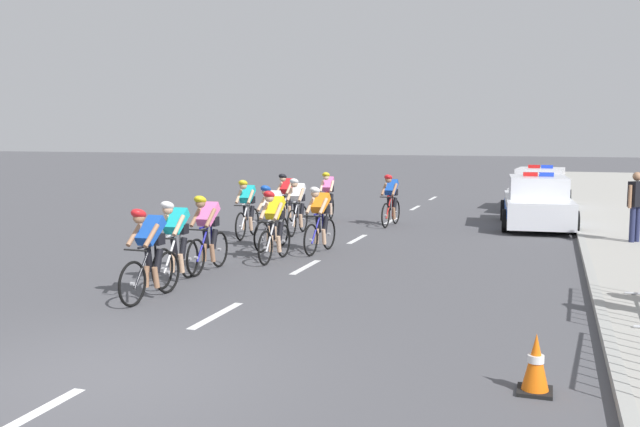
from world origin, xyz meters
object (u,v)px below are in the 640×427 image
cyclist_eleventh (328,196)px  police_car_second (540,190)px  cyclist_lead (149,252)px  spectator_closest (636,202)px  traffic_cone_near (536,364)px  cyclist_fourth (274,225)px  cyclist_sixth (271,216)px  police_car_nearest (537,204)px  cyclist_eighth (297,205)px  cyclist_third (207,232)px  cyclist_seventh (247,208)px  cyclist_ninth (391,199)px  cyclist_second (175,241)px  cyclist_fifth (320,219)px  cyclist_tenth (286,198)px

cyclist_eleventh → police_car_second: bearing=41.6°
cyclist_lead → spectator_closest: 11.62m
traffic_cone_near → cyclist_fourth: bearing=131.2°
cyclist_sixth → police_car_nearest: police_car_nearest is taller
cyclist_eighth → traffic_cone_near: cyclist_eighth is taller
cyclist_lead → cyclist_third: (-0.20, 2.40, 0.00)m
cyclist_eighth → police_car_second: (6.07, 8.58, -0.11)m
cyclist_fourth → cyclist_eighth: (-0.91, 3.90, 0.00)m
cyclist_seventh → cyclist_eleventh: same height
cyclist_ninth → cyclist_eighth: bearing=-128.7°
cyclist_third → police_car_second: 15.17m
cyclist_second → police_car_nearest: police_car_nearest is taller
cyclist_seventh → cyclist_eighth: size_ratio=1.00×
cyclist_third → traffic_cone_near: cyclist_third is taller
cyclist_lead → traffic_cone_near: bearing=-21.2°
cyclist_third → cyclist_sixth: (0.18, 2.86, 0.00)m
cyclist_sixth → police_car_second: bearing=62.4°
traffic_cone_near → cyclist_ninth: bearing=109.1°
cyclist_eighth → cyclist_eleventh: same height
police_car_second → cyclist_eleventh: bearing=-138.4°
cyclist_fifth → police_car_nearest: size_ratio=0.38×
cyclist_lead → cyclist_tenth: (-1.35, 9.70, 0.00)m
police_car_nearest → traffic_cone_near: (0.27, -13.73, -0.37)m
cyclist_sixth → cyclist_second: bearing=-93.0°
cyclist_fourth → police_car_second: bearing=67.5°
cyclist_seventh → cyclist_ninth: (3.02, 3.49, 0.00)m
cyclist_fifth → cyclist_sixth: bearing=176.2°
cyclist_ninth → cyclist_tenth: size_ratio=1.00×
cyclist_seventh → cyclist_eleventh: bearing=77.5°
cyclist_fourth → cyclist_tenth: same height
cyclist_fifth → cyclist_sixth: (-1.22, 0.08, 0.00)m
cyclist_second → cyclist_seventh: same height
cyclist_ninth → spectator_closest: (6.37, -1.91, 0.30)m
cyclist_fifth → police_car_second: 12.07m
cyclist_ninth → cyclist_sixth: bearing=-109.1°
police_car_nearest → traffic_cone_near: police_car_nearest is taller
cyclist_third → cyclist_sixth: 2.86m
cyclist_third → cyclist_fourth: size_ratio=1.00×
cyclist_third → cyclist_seventh: same height
spectator_closest → cyclist_fourth: bearing=-149.0°
cyclist_eighth → police_car_second: size_ratio=0.38×
cyclist_second → cyclist_ninth: 9.22m
cyclist_eighth → police_car_nearest: size_ratio=0.38×
cyclist_ninth → police_car_nearest: bearing=15.6°
cyclist_eighth → police_car_nearest: 7.07m
cyclist_eighth → police_car_nearest: bearing=30.9°
cyclist_fifth → spectator_closest: (6.89, 3.16, 0.30)m
cyclist_lead → traffic_cone_near: cyclist_lead is taller
cyclist_fourth → cyclist_seventh: 3.49m
police_car_nearest → cyclist_lead: bearing=-117.0°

